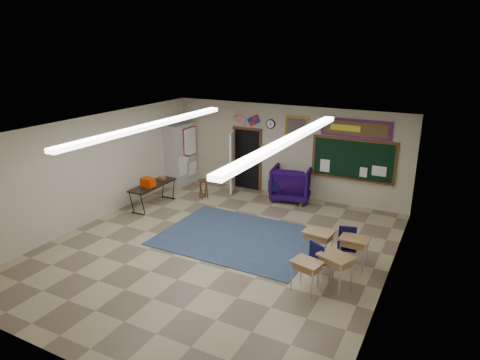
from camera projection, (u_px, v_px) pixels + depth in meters
The scene contains 25 objects.
floor at pixel (216, 248), 10.64m from camera, with size 9.00×9.00×0.00m, color tan.
back_wall at pixel (286, 151), 13.97m from camera, with size 8.00×0.04×3.00m, color #B4AB92.
front_wall at pixel (61, 281), 6.38m from camera, with size 8.00×0.04×3.00m, color #B4AB92.
left_wall at pixel (92, 170), 11.94m from camera, with size 0.04×9.00×3.00m, color #B4AB92.
right_wall at pixel (390, 223), 8.41m from camera, with size 0.04×9.00×3.00m, color #B4AB92.
ceiling at pixel (214, 130), 9.71m from camera, with size 8.00×9.00×0.04m, color beige.
area_rug at pixel (238, 237), 11.22m from camera, with size 4.00×3.00×0.02m, color #334662.
fluorescent_strips at pixel (214, 132), 9.73m from camera, with size 3.86×6.00×0.10m, color white, non-canonical shape.
doorway at pixel (243, 160), 14.64m from camera, with size 1.10×0.89×2.16m.
chalkboard at pixel (353, 161), 12.97m from camera, with size 2.55×0.14×1.30m.
bulletin_board at pixel (356, 129), 12.67m from camera, with size 2.10×0.05×0.55m.
framed_art_print at pixel (297, 126), 13.52m from camera, with size 0.75×0.05×0.65m.
wall_clock at pixel (271, 124), 13.92m from camera, with size 0.32×0.05×0.32m.
wall_flags at pixel (247, 118), 14.23m from camera, with size 1.16×0.06×0.70m, color red, non-canonical shape.
storage_cabinet at pixel (181, 154), 15.18m from camera, with size 0.59×1.25×2.20m.
wingback_armchair at pixel (292, 183), 13.79m from camera, with size 1.20×1.23×1.12m, color #180538.
student_chair_reading at pixel (274, 190), 13.65m from camera, with size 0.39×0.39×0.78m, color #080832, non-canonical shape.
student_chair_desk_a at pixel (323, 260), 9.16m from camera, with size 0.44×0.44×0.89m, color #080832, non-canonical shape.
student_chair_desk_b at pixel (347, 248), 9.70m from camera, with size 0.44×0.44×0.89m, color #080832, non-canonical shape.
student_desk_front_left at pixel (318, 245), 9.86m from camera, with size 0.70×0.55×0.78m.
student_desk_front_right at pixel (354, 251), 9.59m from camera, with size 0.64×0.49×0.76m.
student_desk_back_left at pixel (306, 275), 8.67m from camera, with size 0.67×0.56×0.70m.
student_desk_back_right at pixel (335, 271), 8.74m from camera, with size 0.80×0.70×0.79m.
folding_table at pixel (153, 194), 13.28m from camera, with size 0.59×1.73×0.98m.
wooden_stool at pixel (204, 189), 14.00m from camera, with size 0.35×0.35×0.61m.
Camera 1 is at (4.98, -8.22, 4.90)m, focal length 32.00 mm.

